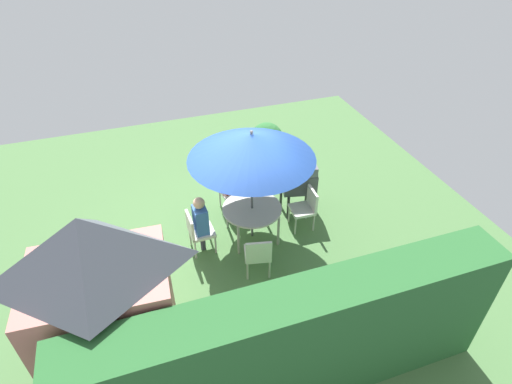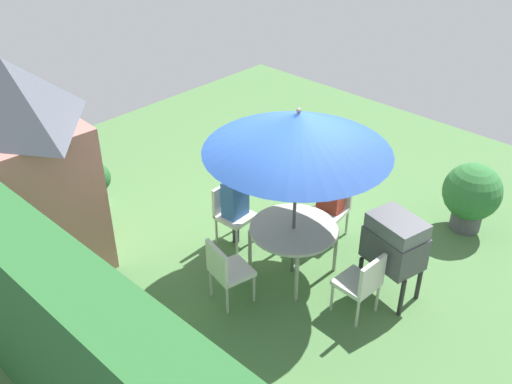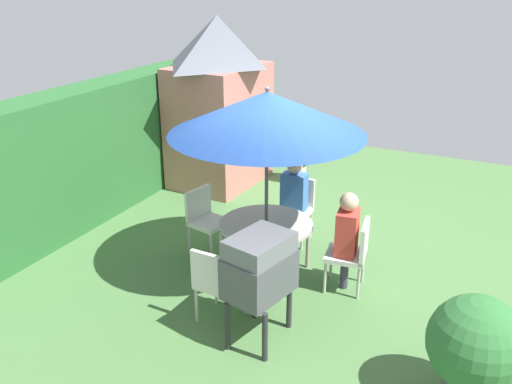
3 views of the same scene
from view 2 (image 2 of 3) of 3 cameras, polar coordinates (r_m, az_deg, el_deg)
The scene contains 14 objects.
ground_plane at distance 8.48m, azimuth 2.27°, elevation -5.52°, with size 11.00×11.00×0.00m, color #47703D.
hedge_backdrop at distance 6.24m, azimuth -19.86°, elevation -12.04°, with size 5.60×0.65×2.05m.
garden_shed at distance 7.99m, azimuth -21.70°, elevation 2.34°, with size 1.86×1.47×2.95m.
patio_table at distance 7.68m, azimuth 3.71°, elevation -3.89°, with size 1.17×1.17×0.73m.
patio_umbrella at distance 6.92m, azimuth 4.13°, elevation 5.89°, with size 2.32×2.32×2.43m.
bbq_grill at distance 7.37m, azimuth 13.49°, elevation -4.86°, with size 0.79×0.64×1.20m.
chair_near_shed at distance 8.55m, azimuth 7.55°, elevation -1.17°, with size 0.52×0.53×0.90m.
chair_far_side at distance 8.35m, azimuth -2.47°, elevation -1.78°, with size 0.49×0.48×0.90m.
chair_toward_hedge at distance 7.30m, azimuth -2.97°, elevation -7.56°, with size 0.55×0.55×0.90m.
chair_toward_house at distance 7.22m, azimuth 10.42°, elevation -8.67°, with size 0.49×0.48×0.90m.
potted_plant_by_shed at distance 9.12m, azimuth 20.43°, elevation -0.18°, with size 0.86×0.86×1.08m.
potted_plant_by_grill at distance 9.48m, azimuth -15.47°, elevation 1.00°, with size 0.49×0.49×0.76m.
person_in_red at distance 8.34m, azimuth 7.39°, elevation 0.07°, with size 0.37×0.29×1.26m.
person_in_blue at distance 8.16m, azimuth -2.07°, elevation -0.47°, with size 0.26×0.35×1.26m.
Camera 2 is at (-4.37, 5.10, 5.17)m, focal length 40.72 mm.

